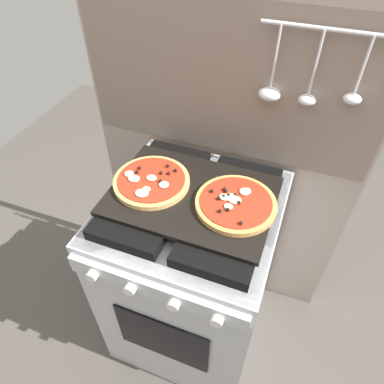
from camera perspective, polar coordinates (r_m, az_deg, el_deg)
name	(u,v)px	position (r m, az deg, el deg)	size (l,w,h in m)	color
ground_plane	(192,321)	(1.91, 0.00, -20.45)	(4.00, 4.00, 0.00)	#4C4742
kitchen_backsplash	(221,164)	(1.47, 4.74, 4.54)	(1.10, 0.09, 1.55)	gray
stove	(192,273)	(1.51, -0.02, -13.13)	(0.60, 0.64, 0.90)	#B7BABF
baking_tray	(192,196)	(1.15, 0.00, -0.64)	(0.54, 0.38, 0.02)	black
pizza_left	(152,181)	(1.19, -6.63, 1.86)	(0.26, 0.26, 0.03)	tan
pizza_right	(236,202)	(1.12, 7.23, -1.70)	(0.26, 0.26, 0.03)	tan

